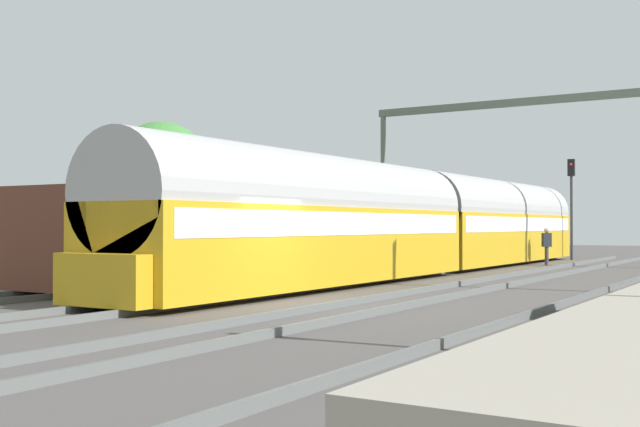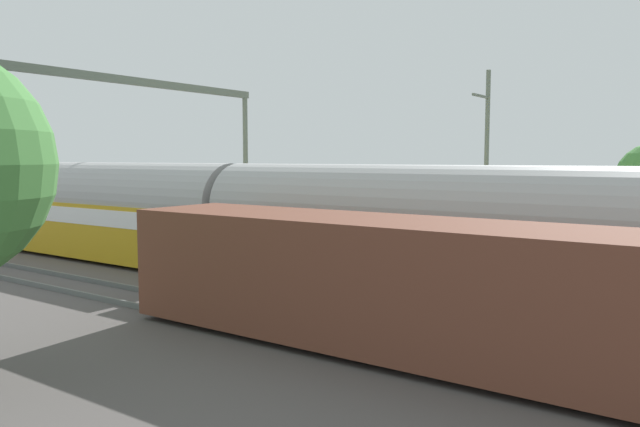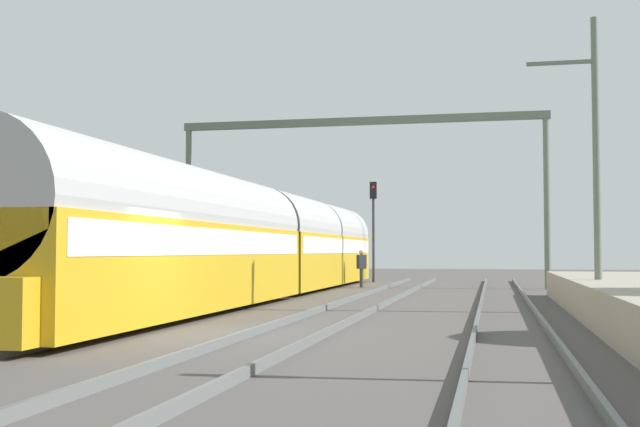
{
  "view_description": "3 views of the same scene",
  "coord_description": "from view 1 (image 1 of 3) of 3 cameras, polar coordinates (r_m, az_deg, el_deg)",
  "views": [
    {
      "loc": [
        10.28,
        -15.82,
        1.84
      ],
      "look_at": [
        -2.12,
        4.54,
        2.2
      ],
      "focal_mm": 44.58,
      "sensor_mm": 36.0,
      "label": 1
    },
    {
      "loc": [
        -17.89,
        -2.29,
        4.18
      ],
      "look_at": [
        0.42,
        10.45,
        2.14
      ],
      "focal_mm": 34.49,
      "sensor_mm": 36.0,
      "label": 2
    },
    {
      "loc": [
        6.01,
        -15.25,
        1.66
      ],
      "look_at": [
        -1.06,
        17.5,
        3.24
      ],
      "focal_mm": 44.92,
      "sensor_mm": 36.0,
      "label": 3
    }
  ],
  "objects": [
    {
      "name": "ground",
      "position": [
        18.95,
        -1.67,
        -6.44
      ],
      "size": [
        120.0,
        120.0,
        0.0
      ],
      "primitive_type": "plane",
      "color": "#524D4B"
    },
    {
      "name": "track_west",
      "position": [
        20.17,
        -6.75,
        -5.86
      ],
      "size": [
        1.52,
        60.0,
        0.16
      ],
      "color": "#5D6160",
      "rests_on": "ground"
    },
    {
      "name": "track_far_west",
      "position": [
        23.03,
        -15.13,
        -5.22
      ],
      "size": [
        1.52,
        60.0,
        0.16
      ],
      "color": "#5D6160",
      "rests_on": "ground"
    },
    {
      "name": "freight_car",
      "position": [
        25.85,
        -8.74,
        -1.67
      ],
      "size": [
        2.8,
        13.0,
        2.7
      ],
      "color": "brown",
      "rests_on": "ground"
    },
    {
      "name": "track_east",
      "position": [
        17.88,
        4.08,
        -6.51
      ],
      "size": [
        1.52,
        60.0,
        0.16
      ],
      "color": "#5D6160",
      "rests_on": "ground"
    },
    {
      "name": "railway_signal_far",
      "position": [
        44.15,
        17.6,
        1.23
      ],
      "size": [
        0.36,
        0.3,
        5.36
      ],
      "color": "#2D2D33",
      "rests_on": "ground"
    },
    {
      "name": "catenary_gantry",
      "position": [
        38.56,
        15.78,
        5.28
      ],
      "size": [
        17.13,
        0.28,
        7.86
      ],
      "color": "slate",
      "rests_on": "ground"
    },
    {
      "name": "person_crossing",
      "position": [
        38.25,
        15.96,
        -2.04
      ],
      "size": [
        0.46,
        0.45,
        1.73
      ],
      "rotation": [
        0.0,
        0.0,
        0.73
      ],
      "color": "#3D3D3D",
      "rests_on": "ground"
    },
    {
      "name": "track_far_east",
      "position": [
        16.39,
        17.5,
        -6.99
      ],
      "size": [
        1.52,
        60.0,
        0.16
      ],
      "color": "#5D6160",
      "rests_on": "ground"
    },
    {
      "name": "tree_west_background",
      "position": [
        34.5,
        -11.34,
        2.83
      ],
      "size": [
        4.4,
        4.4,
        6.26
      ],
      "color": "#4C3826",
      "rests_on": "ground"
    },
    {
      "name": "passenger_train",
      "position": [
        30.68,
        7.51,
        -0.61
      ],
      "size": [
        2.93,
        32.85,
        3.82
      ],
      "color": "gold",
      "rests_on": "ground"
    }
  ]
}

